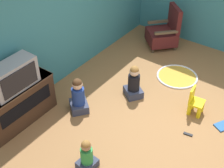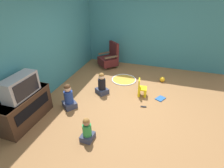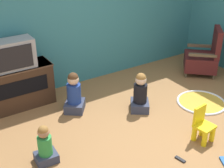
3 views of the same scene
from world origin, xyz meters
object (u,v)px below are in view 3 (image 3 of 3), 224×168
at_px(child_watching_left, 45,146).
at_px(child_watching_right, 140,94).
at_px(tv_cabinet, 13,88).
at_px(child_watching_center, 74,94).
at_px(black_armchair, 204,57).
at_px(television, 8,55).
at_px(remote_control, 180,159).
at_px(yellow_kid_chair, 203,127).

relative_size(child_watching_left, child_watching_right, 0.82).
bearing_deg(tv_cabinet, child_watching_center, -38.77).
bearing_deg(child_watching_center, black_armchair, -55.20).
height_order(tv_cabinet, child_watching_right, tv_cabinet).
relative_size(television, remote_control, 5.11).
xyz_separation_m(tv_cabinet, black_armchair, (3.61, -0.76, -0.02)).
bearing_deg(tv_cabinet, television, -90.00).
relative_size(tv_cabinet, child_watching_center, 1.92).
bearing_deg(child_watching_left, tv_cabinet, 90.06).
bearing_deg(child_watching_right, remote_control, -159.50).
relative_size(tv_cabinet, remote_control, 8.33).
bearing_deg(child_watching_right, child_watching_center, 92.72).
bearing_deg(television, child_watching_right, -34.50).
height_order(television, yellow_kid_chair, television).
distance_m(tv_cabinet, child_watching_left, 1.55).
relative_size(child_watching_center, remote_control, 4.33).
bearing_deg(remote_control, child_watching_right, -23.65).
height_order(television, child_watching_center, television).
relative_size(child_watching_left, remote_control, 3.48).
relative_size(tv_cabinet, child_watching_right, 1.98).
height_order(yellow_kid_chair, child_watching_left, child_watching_left).
bearing_deg(tv_cabinet, remote_control, -61.10).
height_order(tv_cabinet, black_armchair, black_armchair).
bearing_deg(black_armchair, yellow_kid_chair, -4.81).
xyz_separation_m(child_watching_center, child_watching_right, (0.90, -0.56, -0.01)).
height_order(child_watching_left, child_watching_right, child_watching_right).
bearing_deg(child_watching_center, television, 90.24).
relative_size(television, child_watching_left, 1.47).
relative_size(yellow_kid_chair, child_watching_right, 0.78).
bearing_deg(child_watching_center, yellow_kid_chair, -108.41).
xyz_separation_m(child_watching_center, remote_control, (0.58, -1.84, -0.28)).
bearing_deg(black_armchair, television, -58.67).
distance_m(yellow_kid_chair, remote_control, 0.61).
xyz_separation_m(black_armchair, yellow_kid_chair, (-1.69, -1.54, -0.14)).
distance_m(child_watching_center, child_watching_right, 1.06).
bearing_deg(yellow_kid_chair, remote_control, -170.84).
bearing_deg(tv_cabinet, black_armchair, -11.95).
xyz_separation_m(television, child_watching_center, (0.78, -0.60, -0.64)).
height_order(yellow_kid_chair, remote_control, yellow_kid_chair).
xyz_separation_m(child_watching_left, remote_control, (1.45, -0.92, -0.22)).
bearing_deg(remote_control, yellow_kid_chair, -83.55).
bearing_deg(child_watching_left, black_armchair, 15.32).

